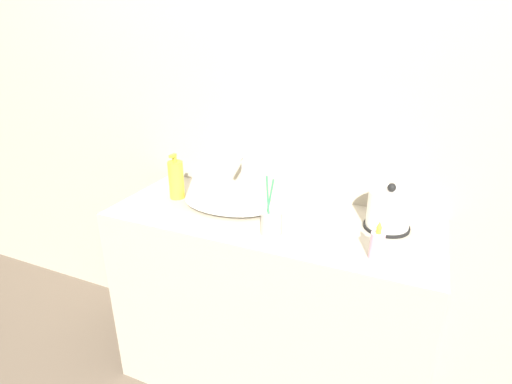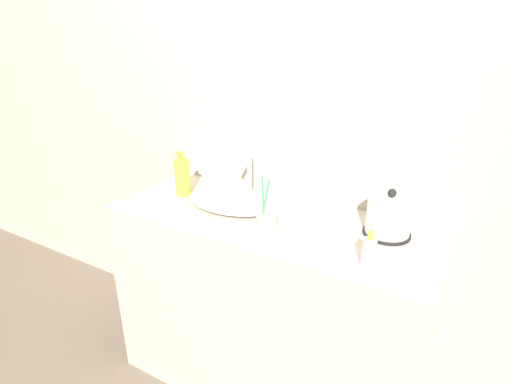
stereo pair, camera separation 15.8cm
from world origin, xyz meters
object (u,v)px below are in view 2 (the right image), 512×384
Objects in this scene: toothbrush_cup at (267,223)px; lotion_bottle at (182,177)px; faucet at (249,172)px; electric_kettle at (389,217)px; shampoo_bottle at (369,251)px.

lotion_bottle is at bearing 164.38° from toothbrush_cup.
electric_kettle is at bearing -7.23° from faucet.
shampoo_bottle is at bearing -91.63° from electric_kettle.
toothbrush_cup is at bearing 176.26° from shampoo_bottle.
electric_kettle is at bearing 4.52° from lotion_bottle.
electric_kettle is at bearing 28.75° from toothbrush_cup.
lotion_bottle is at bearing -175.48° from electric_kettle.
electric_kettle is 0.82× the size of toothbrush_cup.
faucet is 1.05× the size of electric_kettle.
shampoo_bottle is at bearing -3.74° from toothbrush_cup.
faucet is 0.71m from shampoo_bottle.
toothbrush_cup is (-0.39, -0.21, -0.02)m from electric_kettle.
electric_kettle is 0.44m from toothbrush_cup.
electric_kettle is (0.64, -0.08, -0.03)m from faucet.
shampoo_bottle is at bearing -26.82° from faucet.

